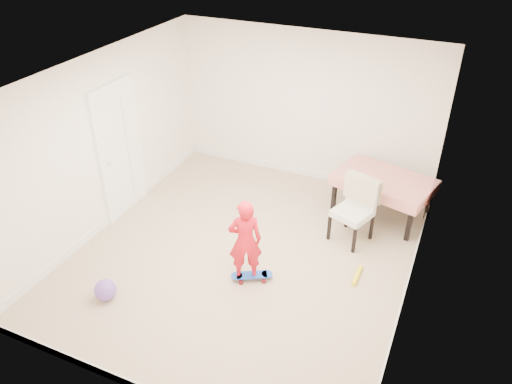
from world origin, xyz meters
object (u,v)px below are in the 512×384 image
at_px(balloon, 105,290).
at_px(dining_table, 381,196).
at_px(skateboard, 252,277).
at_px(child, 245,243).
at_px(dining_chair, 352,211).

bearing_deg(balloon, dining_table, 50.27).
distance_m(skateboard, child, 0.56).
relative_size(child, balloon, 4.25).
bearing_deg(dining_table, child, -105.42).
bearing_deg(dining_chair, balloon, -114.87).
relative_size(dining_chair, skateboard, 1.78).
xyz_separation_m(dining_chair, balloon, (-2.49, -2.48, -0.36)).
distance_m(dining_chair, balloon, 3.53).
bearing_deg(dining_chair, dining_table, 92.82).
bearing_deg(balloon, child, 36.11).
bearing_deg(dining_table, dining_chair, -92.90).
distance_m(dining_table, dining_chair, 0.89).
distance_m(dining_chair, skateboard, 1.75).
xyz_separation_m(dining_table, skateboard, (-1.21, -2.23, -0.29)).
height_order(dining_table, balloon, dining_table).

